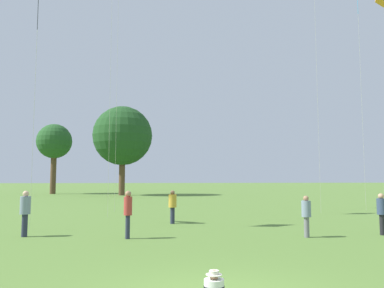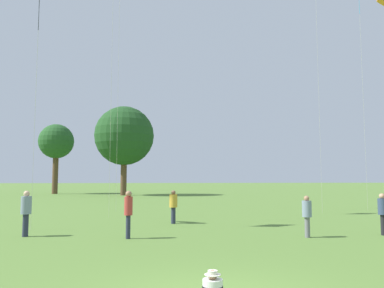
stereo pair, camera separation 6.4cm
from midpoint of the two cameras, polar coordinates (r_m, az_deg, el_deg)
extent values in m
cylinder|color=white|center=(7.08, 3.10, -21.09)|extent=(0.38, 0.38, 0.31)
cylinder|color=black|center=(7.08, 3.10, -21.09)|extent=(0.40, 0.40, 0.09)
sphere|color=#A37556|center=(7.02, 3.09, -19.29)|extent=(0.17, 0.17, 0.17)
cylinder|color=beige|center=(7.02, 3.09, -19.26)|extent=(0.29, 0.29, 0.01)
cylinder|color=beige|center=(7.01, 3.09, -18.98)|extent=(0.18, 0.18, 0.08)
cylinder|color=#282D42|center=(14.04, -9.91, -12.35)|extent=(0.22, 0.22, 0.84)
cylinder|color=#B23833|center=(13.97, -9.86, -9.28)|extent=(0.40, 0.40, 0.67)
sphere|color=#A37556|center=(13.94, -9.83, -7.51)|extent=(0.23, 0.23, 0.23)
cylinder|color=black|center=(16.43, 26.89, -10.93)|extent=(0.24, 0.24, 0.78)
cylinder|color=#334260|center=(16.36, 26.79, -8.50)|extent=(0.44, 0.44, 0.62)
sphere|color=tan|center=(16.34, 26.73, -7.11)|extent=(0.21, 0.21, 0.21)
cylinder|color=slate|center=(14.78, 16.95, -12.02)|extent=(0.19, 0.19, 0.75)
cylinder|color=gray|center=(14.72, 16.88, -9.43)|extent=(0.35, 0.35, 0.59)
sphere|color=#A37556|center=(14.69, 16.84, -7.94)|extent=(0.20, 0.20, 0.20)
cylinder|color=#282D42|center=(15.63, -24.26, -11.25)|extent=(0.29, 0.29, 0.84)
cylinder|color=gray|center=(15.57, -24.16, -8.51)|extent=(0.53, 0.53, 0.66)
sphere|color=#DBAD89|center=(15.54, -24.10, -6.94)|extent=(0.23, 0.23, 0.23)
cylinder|color=#282D42|center=(18.29, -3.10, -10.82)|extent=(0.29, 0.29, 0.78)
cylinder|color=gold|center=(18.24, -3.09, -8.64)|extent=(0.54, 0.54, 0.62)
sphere|color=brown|center=(18.22, -3.08, -7.39)|extent=(0.21, 0.21, 0.21)
cylinder|color=orange|center=(31.64, 27.22, 17.62)|extent=(0.02, 0.02, 1.34)
cylinder|color=#BCB7A8|center=(22.18, -12.43, 9.01)|extent=(0.01, 0.01, 15.15)
cylinder|color=#BCB7A8|center=(28.21, 24.33, 7.21)|extent=(0.01, 0.01, 16.02)
cylinder|color=#BCB7A8|center=(25.93, -11.41, 11.15)|extent=(0.01, 0.01, 18.86)
cylinder|color=#1E2328|center=(18.81, -22.53, 17.94)|extent=(0.02, 0.02, 1.51)
cylinder|color=#BCB7A8|center=(17.63, -22.99, 5.46)|extent=(0.01, 0.01, 10.63)
cylinder|color=#BCB7A8|center=(26.15, 18.30, 13.58)|extent=(0.01, 0.01, 20.95)
cylinder|color=brown|center=(47.92, -10.66, -4.44)|extent=(0.75, 0.75, 5.44)
sphere|color=#1E471E|center=(48.21, -10.57, 1.25)|extent=(7.47, 7.47, 7.47)
cylinder|color=brown|center=(54.53, -20.41, -4.04)|extent=(0.75, 0.75, 5.89)
sphere|color=#235123|center=(54.76, -20.27, 0.41)|extent=(4.73, 4.73, 4.73)
camera|label=1|loc=(0.03, -90.16, 0.01)|focal=35.00mm
camera|label=2|loc=(0.03, 89.84, -0.01)|focal=35.00mm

